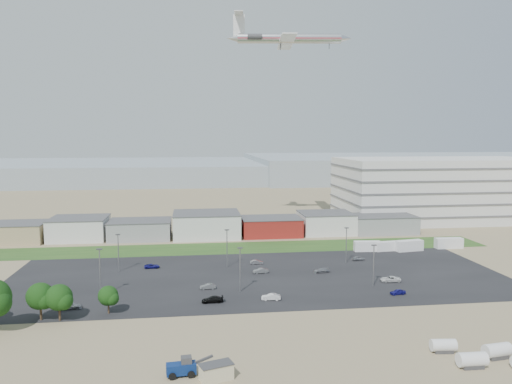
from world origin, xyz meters
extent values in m
plane|color=#877956|center=(0.00, 0.00, 0.00)|extent=(700.00, 700.00, 0.00)
cube|color=black|center=(5.00, 20.00, 0.01)|extent=(120.00, 50.00, 0.01)
cube|color=#234A1B|center=(0.00, 52.00, 0.01)|extent=(160.00, 16.00, 0.02)
cube|color=silver|center=(90.00, 95.00, 12.50)|extent=(80.00, 40.00, 25.00)
imported|color=silver|center=(35.05, 11.66, 0.65)|extent=(4.84, 2.57, 1.30)
imported|color=navy|center=(32.87, 2.39, 0.57)|extent=(3.51, 1.75, 1.15)
imported|color=black|center=(-6.93, 2.33, 0.65)|extent=(4.50, 1.92, 1.29)
imported|color=#595B5E|center=(-7.58, 11.57, 0.58)|extent=(3.59, 1.47, 1.16)
imported|color=#595B5E|center=(5.92, 22.93, 0.63)|extent=(3.90, 1.67, 1.25)
imported|color=#A5A5AA|center=(34.29, 32.09, 0.59)|extent=(3.57, 1.69, 1.18)
imported|color=navy|center=(-21.30, 31.23, 0.54)|extent=(3.93, 1.86, 1.08)
imported|color=#A5A5AA|center=(-34.89, 2.12, 0.64)|extent=(4.56, 2.22, 1.28)
imported|color=#A5A5AA|center=(6.10, 31.79, 0.56)|extent=(3.47, 1.42, 1.12)
imported|color=#A5A5AA|center=(20.99, 21.44, 0.58)|extent=(4.15, 2.03, 1.16)
imported|color=silver|center=(5.21, 2.34, 0.65)|extent=(4.08, 1.77, 1.30)
camera|label=1|loc=(-10.83, -96.98, 33.80)|focal=35.00mm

